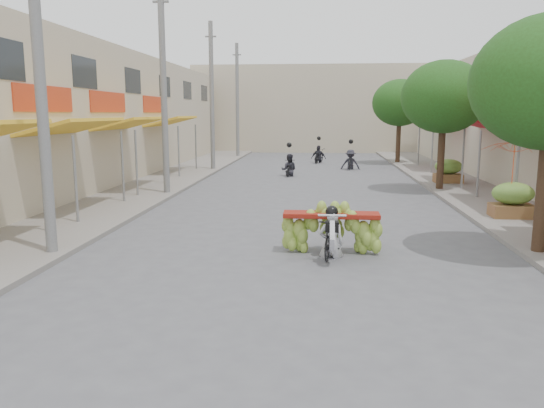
{
  "coord_description": "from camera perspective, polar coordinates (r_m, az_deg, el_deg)",
  "views": [
    {
      "loc": [
        0.52,
        -7.97,
        3.15
      ],
      "look_at": [
        -0.56,
        3.95,
        1.1
      ],
      "focal_mm": 35.0,
      "sensor_mm": 36.0,
      "label": 1
    }
  ],
  "objects": [
    {
      "name": "sidewalk_left",
      "position": [
        24.37,
        -12.85,
        2.2
      ],
      "size": [
        4.0,
        60.0,
        0.12
      ],
      "primitive_type": "cube",
      "color": "gray",
      "rests_on": "ground"
    },
    {
      "name": "street_tree_mid",
      "position": [
        22.52,
        18.02,
        10.87
      ],
      "size": [
        3.4,
        3.4,
        5.25
      ],
      "color": "#3A2719",
      "rests_on": "ground"
    },
    {
      "name": "produce_crate_mid",
      "position": [
        17.13,
        24.48,
        0.66
      ],
      "size": [
        1.2,
        0.88,
        1.16
      ],
      "color": "brown",
      "rests_on": "ground"
    },
    {
      "name": "shophouse_row_left",
      "position": [
        25.26,
        -24.78,
        8.5
      ],
      "size": [
        9.77,
        40.0,
        6.0
      ],
      "color": "#C0B297",
      "rests_on": "ground"
    },
    {
      "name": "bg_motorbike_a",
      "position": [
        26.94,
        1.85,
        4.68
      ],
      "size": [
        0.81,
        1.43,
        1.95
      ],
      "color": "black",
      "rests_on": "ground"
    },
    {
      "name": "utility_pole_back",
      "position": [
        38.44,
        -3.75,
        11.01
      ],
      "size": [
        0.6,
        0.24,
        8.0
      ],
      "color": "slate",
      "rests_on": "ground"
    },
    {
      "name": "bg_motorbike_c",
      "position": [
        34.24,
        5.05,
        5.75
      ],
      "size": [
        1.08,
        1.7,
        1.95
      ],
      "color": "black",
      "rests_on": "ground"
    },
    {
      "name": "bg_motorbike_b",
      "position": [
        30.46,
        8.45,
        5.29
      ],
      "size": [
        1.12,
        1.71,
        1.95
      ],
      "color": "black",
      "rests_on": "ground"
    },
    {
      "name": "banana_motorbike",
      "position": [
        11.94,
        6.39,
        -2.36
      ],
      "size": [
        2.2,
        1.78,
        1.92
      ],
      "color": "black",
      "rests_on": "ground"
    },
    {
      "name": "utility_pole_mid",
      "position": [
        20.85,
        -11.58,
        11.94
      ],
      "size": [
        0.6,
        0.24,
        8.0
      ],
      "color": "slate",
      "rests_on": "ground"
    },
    {
      "name": "sidewalk_right",
      "position": [
        24.07,
        20.76,
        1.71
      ],
      "size": [
        4.0,
        60.0,
        0.12
      ],
      "primitive_type": "cube",
      "color": "gray",
      "rests_on": "ground"
    },
    {
      "name": "ground",
      "position": [
        8.59,
        1.37,
        -11.81
      ],
      "size": [
        120.0,
        120.0,
        0.0
      ],
      "primitive_type": "plane",
      "color": "#58585D",
      "rests_on": "ground"
    },
    {
      "name": "market_umbrella",
      "position": [
        16.77,
        24.7,
        6.35
      ],
      "size": [
        2.33,
        2.33,
        1.64
      ],
      "rotation": [
        0.0,
        0.0,
        -0.36
      ],
      "color": "#CE4A1B",
      "rests_on": "ground"
    },
    {
      "name": "produce_crate_far",
      "position": [
        24.76,
        18.45,
        3.58
      ],
      "size": [
        1.2,
        0.88,
        1.16
      ],
      "color": "brown",
      "rests_on": "ground"
    },
    {
      "name": "far_building",
      "position": [
        45.98,
        4.6,
        10.13
      ],
      "size": [
        20.0,
        6.0,
        7.0
      ],
      "primitive_type": "cube",
      "color": "#C0B297",
      "rests_on": "ground"
    },
    {
      "name": "utility_pole_far",
      "position": [
        29.59,
        -6.5,
        11.36
      ],
      "size": [
        0.6,
        0.24,
        8.0
      ],
      "color": "slate",
      "rests_on": "ground"
    },
    {
      "name": "pedestrian",
      "position": [
        25.59,
        17.98,
        4.62
      ],
      "size": [
        1.11,
        0.97,
        1.93
      ],
      "rotation": [
        0.0,
        0.0,
        3.68
      ],
      "color": "silver",
      "rests_on": "ground"
    },
    {
      "name": "utility_pole_near",
      "position": [
        12.5,
        -23.75,
        12.94
      ],
      "size": [
        0.6,
        0.24,
        8.0
      ],
      "color": "slate",
      "rests_on": "ground"
    },
    {
      "name": "street_tree_far",
      "position": [
        34.33,
        13.58,
        10.52
      ],
      "size": [
        3.4,
        3.4,
        5.25
      ],
      "color": "#3A2719",
      "rests_on": "ground"
    }
  ]
}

